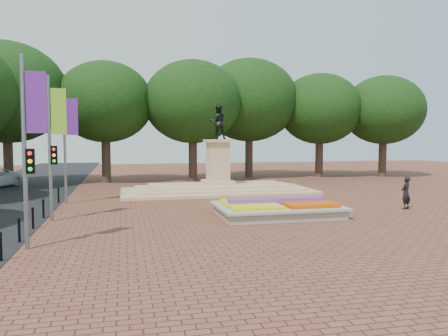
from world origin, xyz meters
name	(u,v)px	position (x,y,z in m)	size (l,w,h in m)	color
ground	(248,210)	(0.00, 0.00, 0.00)	(90.00, 90.00, 0.00)	brown
flower_bed	(278,208)	(1.03, -2.00, 0.38)	(6.30, 4.30, 0.91)	gray
monument	(218,180)	(0.00, 8.00, 0.88)	(14.00, 6.00, 6.40)	tan
tree_row_back	(220,110)	(2.33, 18.00, 6.67)	(44.80, 8.80, 10.43)	#33271C
banner_poles	(51,141)	(-10.08, -1.31, 3.88)	(0.88, 11.17, 7.00)	slate
bollard_row	(38,212)	(-10.70, -1.50, 0.53)	(0.12, 13.12, 0.98)	black
pedestrian	(406,193)	(8.77, -1.75, 0.93)	(0.67, 0.44, 1.85)	black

